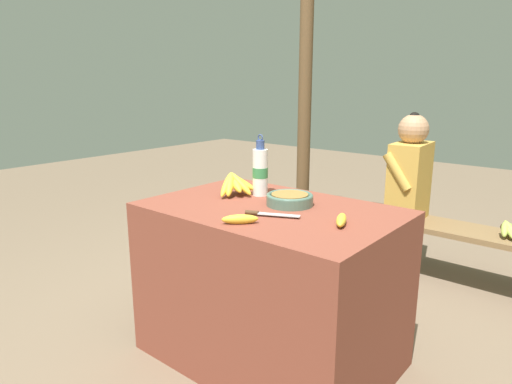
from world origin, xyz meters
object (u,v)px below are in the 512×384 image
at_px(serving_bowl, 290,199).
at_px(seated_vendor, 403,184).
at_px(water_bottle, 260,171).
at_px(knife, 264,214).
at_px(support_post_near, 305,83).
at_px(banana_bunch_ripe, 236,183).
at_px(loose_banana_front, 240,219).
at_px(loose_banana_side, 341,220).
at_px(banana_bunch_green, 510,229).
at_px(wooden_bench, 417,227).

bearing_deg(serving_bowl, seated_vendor, 89.40).
relative_size(water_bottle, knife, 1.36).
xyz_separation_m(seated_vendor, support_post_near, (-0.99, 0.29, 0.65)).
distance_m(banana_bunch_ripe, seated_vendor, 1.35).
bearing_deg(banana_bunch_ripe, loose_banana_front, -46.01).
xyz_separation_m(loose_banana_side, banana_bunch_green, (0.35, 1.43, -0.33)).
bearing_deg(knife, water_bottle, 107.25).
bearing_deg(wooden_bench, knife, -93.91).
distance_m(banana_bunch_ripe, loose_banana_front, 0.47).
height_order(loose_banana_front, wooden_bench, loose_banana_front).
relative_size(serving_bowl, wooden_bench, 0.11).
bearing_deg(banana_bunch_green, loose_banana_front, -111.50).
height_order(serving_bowl, loose_banana_side, serving_bowl).
height_order(water_bottle, loose_banana_front, water_bottle).
bearing_deg(serving_bowl, banana_bunch_green, 63.08).
relative_size(banana_bunch_ripe, seated_vendor, 0.25).
xyz_separation_m(serving_bowl, wooden_bench, (0.12, 1.32, -0.45)).
bearing_deg(support_post_near, loose_banana_side, -52.24).
bearing_deg(wooden_bench, water_bottle, -105.24).
bearing_deg(support_post_near, banana_bunch_ripe, -67.30).
bearing_deg(seated_vendor, loose_banana_front, 86.33).
xyz_separation_m(serving_bowl, seated_vendor, (0.01, 1.29, -0.15)).
relative_size(loose_banana_front, support_post_near, 0.05).
height_order(serving_bowl, support_post_near, support_post_near).
distance_m(water_bottle, seated_vendor, 1.27).
height_order(water_bottle, seated_vendor, seated_vendor).
xyz_separation_m(loose_banana_side, knife, (-0.30, -0.10, -0.01)).
bearing_deg(water_bottle, banana_bunch_green, 54.81).
xyz_separation_m(banana_bunch_ripe, seated_vendor, (0.33, 1.30, -0.18)).
height_order(banana_bunch_ripe, loose_banana_side, banana_bunch_ripe).
bearing_deg(loose_banana_side, wooden_bench, 97.94).
relative_size(loose_banana_front, wooden_bench, 0.07).
xyz_separation_m(serving_bowl, banana_bunch_green, (0.67, 1.32, -0.34)).
xyz_separation_m(wooden_bench, seated_vendor, (-0.11, -0.03, 0.29)).
bearing_deg(banana_bunch_green, water_bottle, -125.19).
relative_size(banana_bunch_ripe, wooden_bench, 0.14).
xyz_separation_m(knife, wooden_bench, (0.10, 1.53, -0.43)).
height_order(wooden_bench, banana_bunch_green, banana_bunch_green).
bearing_deg(seated_vendor, wooden_bench, -166.32).
height_order(serving_bowl, loose_banana_front, serving_bowl).
bearing_deg(wooden_bench, loose_banana_front, -93.86).
bearing_deg(support_post_near, serving_bowl, -58.15).
distance_m(water_bottle, support_post_near, 1.74).
xyz_separation_m(wooden_bench, support_post_near, (-1.10, 0.25, 0.95)).
relative_size(serving_bowl, loose_banana_side, 1.39).
bearing_deg(support_post_near, loose_banana_front, -62.81).
distance_m(knife, support_post_near, 2.11).
height_order(knife, support_post_near, support_post_near).
xyz_separation_m(banana_bunch_ripe, knife, (0.33, -0.19, -0.05)).
height_order(seated_vendor, support_post_near, support_post_near).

